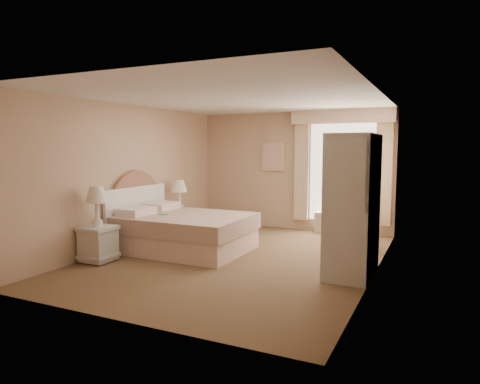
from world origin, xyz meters
The scene contains 9 objects.
room centered at (0.00, 0.00, 1.25)m, with size 4.21×5.51×2.51m.
window centered at (1.05, 2.65, 1.34)m, with size 2.05×0.22×2.51m.
framed_art centered at (-0.45, 2.71, 1.55)m, with size 0.52×0.04×0.62m.
bed centered at (-1.12, 0.08, 0.35)m, with size 2.12×1.63×1.45m.
nightstand_near centered at (-1.84, -1.12, 0.43)m, with size 0.47×0.47×1.15m.
nightstand_far centered at (-1.84, 1.14, 0.41)m, with size 0.45×0.45×1.09m.
round_table centered at (1.63, 1.79, 0.45)m, with size 0.64×0.64×0.68m.
cafe_chair centered at (1.30, 2.41, 0.55)m, with size 0.50×0.50×0.96m.
armoire centered at (1.81, -0.09, 0.80)m, with size 0.58×1.16×1.94m.
Camera 1 is at (2.88, -6.01, 1.76)m, focal length 32.00 mm.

